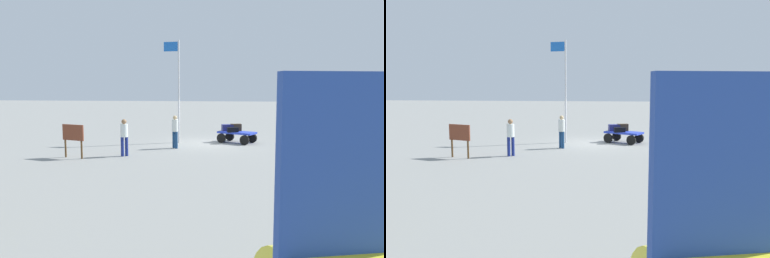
% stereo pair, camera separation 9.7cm
% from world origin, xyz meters
% --- Properties ---
extents(ground_plane, '(120.00, 120.00, 0.00)m').
position_xyz_m(ground_plane, '(0.00, 0.00, 0.00)').
color(ground_plane, gray).
extents(luggage_cart, '(2.23, 1.86, 0.62)m').
position_xyz_m(luggage_cart, '(-1.57, -0.43, 0.45)').
color(luggage_cart, blue).
rests_on(luggage_cart, ground).
extents(suitcase_navy, '(0.66, 0.45, 0.27)m').
position_xyz_m(suitcase_navy, '(-1.36, -0.16, 0.75)').
color(suitcase_navy, black).
rests_on(suitcase_navy, luggage_cart).
extents(suitcase_grey, '(0.70, 0.53, 0.36)m').
position_xyz_m(suitcase_grey, '(-1.05, -0.70, 0.80)').
color(suitcase_grey, navy).
rests_on(suitcase_grey, luggage_cart).
extents(suitcase_olive, '(0.64, 0.48, 0.39)m').
position_xyz_m(suitcase_olive, '(-1.53, -0.81, 0.81)').
color(suitcase_olive, '#372B1C').
rests_on(suitcase_olive, luggage_cart).
extents(worker_lead, '(0.46, 0.46, 1.66)m').
position_xyz_m(worker_lead, '(1.49, 1.86, 0.95)').
color(worker_lead, navy).
rests_on(worker_lead, ground).
extents(worker_trailing, '(0.47, 0.47, 1.66)m').
position_xyz_m(worker_trailing, '(3.37, 4.27, 0.97)').
color(worker_trailing, navy).
rests_on(worker_trailing, ground).
extents(flagpole, '(0.88, 0.13, 5.60)m').
position_xyz_m(flagpole, '(1.68, -0.12, 3.23)').
color(flagpole, silver).
rests_on(flagpole, ground).
extents(signboard, '(1.08, 0.39, 1.46)m').
position_xyz_m(signboard, '(5.43, 4.98, 0.99)').
color(signboard, '#4C3319').
rests_on(signboard, ground).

